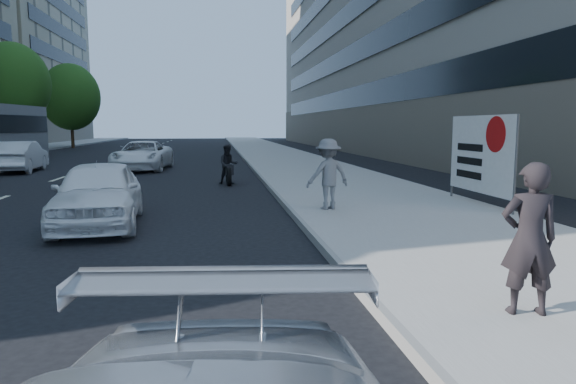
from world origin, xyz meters
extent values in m
plane|color=black|center=(0.00, 0.00, 0.00)|extent=(160.00, 160.00, 0.00)
cube|color=#9E9A93|center=(4.00, 20.00, 0.07)|extent=(5.00, 120.00, 0.15)
cube|color=gray|center=(17.00, 32.00, 10.00)|extent=(14.00, 70.00, 20.00)
cylinder|color=#382616|center=(-13.70, 30.00, 1.49)|extent=(0.30, 0.30, 2.97)
ellipsoid|color=#265416|center=(-13.70, 30.00, 4.89)|extent=(4.80, 4.80, 5.52)
cylinder|color=#382616|center=(-13.70, 44.00, 1.31)|extent=(0.30, 0.30, 2.62)
ellipsoid|color=#265416|center=(-13.70, 44.00, 4.79)|extent=(5.40, 5.40, 6.21)
imported|color=slate|center=(2.30, 4.36, 0.97)|extent=(1.19, 0.88, 1.65)
imported|color=black|center=(2.88, -2.56, 0.94)|extent=(0.64, 0.49, 1.59)
cylinder|color=#4C4C4C|center=(6.20, 3.06, 1.25)|extent=(0.06, 0.06, 2.20)
cylinder|color=#4C4C4C|center=(6.20, 6.06, 1.25)|extent=(0.06, 0.06, 2.20)
cube|color=white|center=(6.18, 4.56, 1.40)|extent=(0.04, 3.00, 1.90)
cylinder|color=#A50C0C|center=(6.16, 3.86, 1.90)|extent=(0.01, 0.84, 0.84)
cube|color=black|center=(6.16, 5.06, 1.55)|extent=(0.01, 1.30, 0.18)
cube|color=black|center=(6.16, 5.06, 1.20)|extent=(0.01, 1.30, 0.18)
cube|color=black|center=(6.16, 5.06, 0.85)|extent=(0.01, 1.30, 0.18)
imported|color=white|center=(-2.74, 3.80, 0.69)|extent=(1.98, 4.19, 1.38)
imported|color=silver|center=(-9.13, 17.59, 0.70)|extent=(1.81, 4.35, 1.40)
imported|color=white|center=(-3.74, 17.87, 0.69)|extent=(2.62, 5.10, 1.38)
cylinder|color=black|center=(0.16, 10.64, 0.32)|extent=(0.17, 0.65, 0.64)
cylinder|color=black|center=(0.16, 12.04, 0.32)|extent=(0.17, 0.65, 0.64)
cube|color=black|center=(0.16, 11.34, 0.55)|extent=(0.35, 1.22, 0.35)
imported|color=black|center=(0.16, 11.24, 0.71)|extent=(0.74, 0.60, 1.42)
cube|color=black|center=(-11.73, 22.41, 2.20)|extent=(1.28, 11.44, 1.00)
cylinder|color=black|center=(-11.75, 25.91, 0.50)|extent=(0.35, 1.02, 1.00)
cylinder|color=black|center=(-11.75, 27.41, 0.50)|extent=(0.35, 1.02, 1.00)
camera|label=1|loc=(-0.30, -7.32, 2.10)|focal=32.00mm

